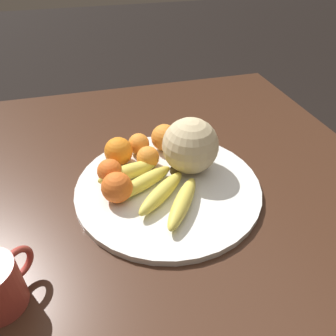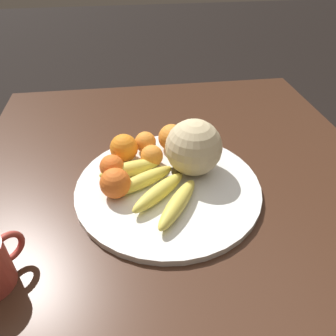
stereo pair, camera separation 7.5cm
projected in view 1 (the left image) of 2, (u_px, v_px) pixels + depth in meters
name	position (u px, v px, depth m)	size (l,w,h in m)	color
ground_plane	(175.00, 334.00, 1.27)	(12.00, 12.00, 0.00)	black
kitchen_table	(178.00, 214.00, 0.87)	(1.22, 1.06, 0.76)	#3D2316
fruit_bowl	(168.00, 187.00, 0.79)	(0.44, 0.44, 0.02)	white
melon	(190.00, 146.00, 0.79)	(0.14, 0.14, 0.14)	beige
banana_bunch	(154.00, 187.00, 0.75)	(0.25, 0.24, 0.04)	#473819
orange_front_left	(119.00, 151.00, 0.83)	(0.07, 0.07, 0.07)	orange
orange_front_right	(117.00, 187.00, 0.72)	(0.07, 0.07, 0.07)	orange
orange_mid_center	(110.00, 171.00, 0.78)	(0.06, 0.06, 0.06)	orange
orange_back_left	(148.00, 157.00, 0.82)	(0.06, 0.06, 0.06)	orange
orange_back_right	(164.00, 138.00, 0.88)	(0.07, 0.07, 0.07)	orange
orange_top_small	(139.00, 144.00, 0.87)	(0.06, 0.06, 0.06)	orange
produce_tag	(153.00, 175.00, 0.81)	(0.08, 0.07, 0.00)	white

